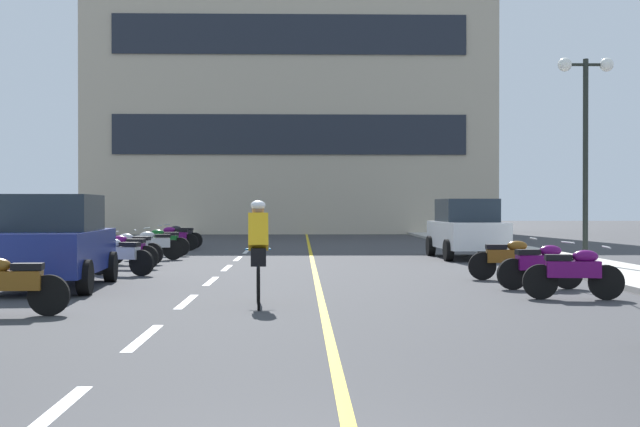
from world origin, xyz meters
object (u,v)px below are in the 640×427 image
(motorcycle_2, at_px, (9,284))
(motorcycle_9, at_px, (154,244))
(motorcycle_3, at_px, (574,272))
(motorcycle_4, at_px, (541,265))
(motorcycle_5, at_px, (508,258))
(cyclist_rider, at_px, (258,251))
(motorcycle_8, at_px, (133,247))
(motorcycle_6, at_px, (120,255))
(motorcycle_12, at_px, (180,236))
(motorcycle_11, at_px, (174,237))
(motorcycle_7, at_px, (126,250))
(parked_car_mid, at_px, (467,228))
(motorcycle_10, at_px, (163,241))
(parked_car_near, at_px, (54,241))
(street_lamp_mid, at_px, (586,114))

(motorcycle_2, relative_size, motorcycle_9, 1.02)
(motorcycle_3, distance_m, motorcycle_4, 1.83)
(motorcycle_5, height_order, cyclist_rider, cyclist_rider)
(motorcycle_4, distance_m, motorcycle_9, 12.86)
(motorcycle_4, xyz_separation_m, motorcycle_8, (-9.19, 7.33, 0.00))
(motorcycle_2, distance_m, motorcycle_5, 10.60)
(motorcycle_6, distance_m, motorcycle_12, 13.21)
(motorcycle_8, bearing_deg, motorcycle_11, 89.72)
(motorcycle_4, bearing_deg, motorcycle_8, 141.43)
(motorcycle_2, bearing_deg, motorcycle_5, 34.76)
(motorcycle_7, height_order, motorcycle_11, same)
(motorcycle_9, relative_size, motorcycle_12, 0.99)
(parked_car_mid, height_order, cyclist_rider, parked_car_mid)
(motorcycle_10, bearing_deg, motorcycle_6, -88.36)
(parked_car_mid, distance_m, motorcycle_7, 10.49)
(motorcycle_8, bearing_deg, motorcycle_4, -38.57)
(motorcycle_11, bearing_deg, motorcycle_4, -58.63)
(motorcycle_4, height_order, motorcycle_5, same)
(motorcycle_8, height_order, motorcycle_10, same)
(parked_car_mid, relative_size, motorcycle_2, 2.50)
(motorcycle_6, height_order, motorcycle_7, same)
(motorcycle_12, bearing_deg, motorcycle_8, -90.05)
(parked_car_near, height_order, motorcycle_2, parked_car_near)
(parked_car_near, xyz_separation_m, motorcycle_6, (0.62, 3.13, -0.44))
(parked_car_near, height_order, motorcycle_10, parked_car_near)
(motorcycle_8, relative_size, motorcycle_11, 0.99)
(motorcycle_7, height_order, motorcycle_8, same)
(motorcycle_2, bearing_deg, motorcycle_6, 89.56)
(motorcycle_7, xyz_separation_m, motorcycle_11, (-0.12, 9.32, 0.00))
(motorcycle_4, height_order, motorcycle_8, same)
(street_lamp_mid, bearing_deg, motorcycle_12, 138.21)
(motorcycle_6, relative_size, cyclist_rider, 0.93)
(motorcycle_3, distance_m, motorcycle_12, 20.78)
(motorcycle_4, distance_m, motorcycle_5, 2.14)
(motorcycle_5, distance_m, motorcycle_9, 11.33)
(street_lamp_mid, bearing_deg, motorcycle_2, -139.53)
(motorcycle_12, bearing_deg, motorcycle_2, -89.02)
(parked_car_near, bearing_deg, motorcycle_11, 89.05)
(street_lamp_mid, relative_size, parked_car_near, 1.25)
(motorcycle_9, bearing_deg, parked_car_mid, 4.91)
(motorcycle_11, bearing_deg, cyclist_rider, -77.65)
(motorcycle_9, bearing_deg, parked_car_near, -92.97)
(motorcycle_9, bearing_deg, motorcycle_8, -97.52)
(parked_car_near, relative_size, motorcycle_12, 2.53)
(motorcycle_6, bearing_deg, cyclist_rider, -60.81)
(motorcycle_3, xyz_separation_m, motorcycle_8, (-9.25, 9.16, 0.00))
(street_lamp_mid, relative_size, motorcycle_8, 3.17)
(motorcycle_3, bearing_deg, motorcycle_7, 140.42)
(motorcycle_10, bearing_deg, parked_car_mid, -8.02)
(motorcycle_9, distance_m, cyclist_rider, 12.46)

